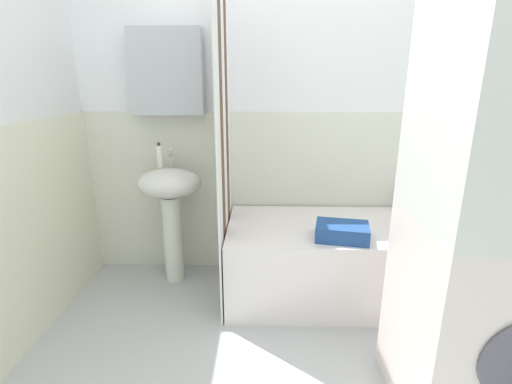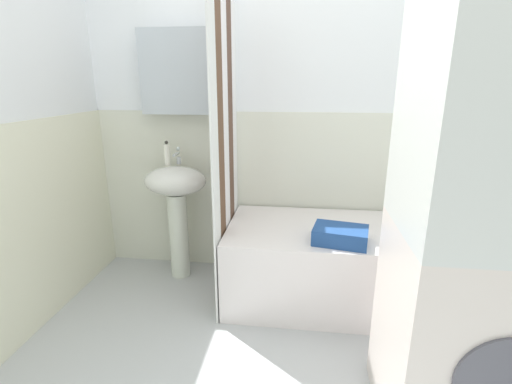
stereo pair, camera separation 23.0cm
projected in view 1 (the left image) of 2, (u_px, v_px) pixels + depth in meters
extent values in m
cube|color=white|center=(300.00, 111.00, 2.63)|extent=(3.60, 0.05, 2.40)
cube|color=silver|center=(298.00, 194.00, 2.77)|extent=(3.60, 0.02, 1.20)
cube|color=silver|center=(167.00, 72.00, 2.48)|extent=(0.48, 0.12, 0.56)
cube|color=silver|center=(18.00, 242.00, 1.95)|extent=(0.02, 1.81, 1.20)
cylinder|color=silver|center=(173.00, 239.00, 2.67)|extent=(0.14, 0.14, 0.63)
ellipsoid|color=silver|center=(169.00, 183.00, 2.55)|extent=(0.44, 0.34, 0.20)
cylinder|color=silver|center=(172.00, 162.00, 2.61)|extent=(0.03, 0.03, 0.05)
cylinder|color=silver|center=(169.00, 156.00, 2.54)|extent=(0.02, 0.10, 0.02)
sphere|color=silver|center=(171.00, 150.00, 2.58)|extent=(0.03, 0.03, 0.03)
cylinder|color=white|center=(160.00, 156.00, 2.56)|extent=(0.04, 0.04, 0.15)
sphere|color=#2F2D28|center=(159.00, 144.00, 2.53)|extent=(0.02, 0.02, 0.02)
cube|color=white|center=(338.00, 260.00, 2.49)|extent=(1.46, 0.74, 0.51)
cube|color=white|center=(219.00, 160.00, 2.01)|extent=(0.01, 0.15, 2.00)
cube|color=brown|center=(222.00, 154.00, 2.15)|extent=(0.01, 0.15, 2.00)
cube|color=white|center=(224.00, 150.00, 2.29)|extent=(0.01, 0.15, 2.00)
cube|color=brown|center=(227.00, 146.00, 2.43)|extent=(0.01, 0.15, 2.00)
cube|color=white|center=(229.00, 142.00, 2.58)|extent=(0.01, 0.15, 2.00)
cylinder|color=#2F549F|center=(420.00, 199.00, 2.68)|extent=(0.07, 0.07, 0.16)
cylinder|color=#212C27|center=(421.00, 187.00, 2.66)|extent=(0.05, 0.05, 0.02)
cylinder|color=#2C2629|center=(407.00, 200.00, 2.68)|extent=(0.06, 0.06, 0.15)
cylinder|color=black|center=(408.00, 188.00, 2.65)|extent=(0.04, 0.04, 0.02)
cube|color=navy|center=(342.00, 232.00, 2.19)|extent=(0.34, 0.26, 0.09)
cube|color=silver|center=(480.00, 322.00, 1.56)|extent=(0.63, 0.57, 0.88)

